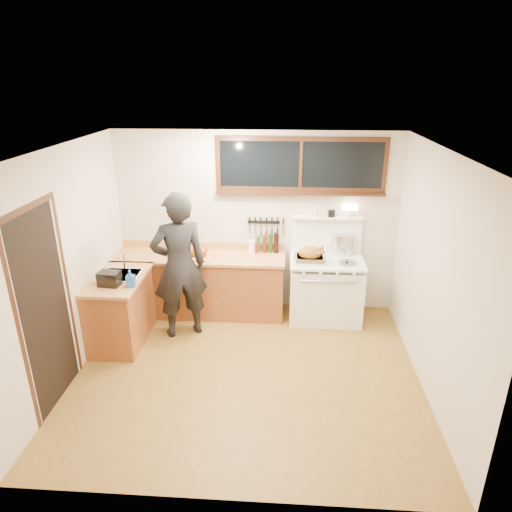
# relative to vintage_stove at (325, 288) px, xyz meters

# --- Properties ---
(ground_plane) EXTENTS (4.00, 3.50, 0.02)m
(ground_plane) POSITION_rel_vintage_stove_xyz_m (-1.00, -1.41, -0.48)
(ground_plane) COLOR brown
(room_shell) EXTENTS (4.10, 3.60, 2.65)m
(room_shell) POSITION_rel_vintage_stove_xyz_m (-1.00, -1.41, 1.18)
(room_shell) COLOR beige
(room_shell) RESTS_ON ground
(counter_back) EXTENTS (2.44, 0.64, 1.00)m
(counter_back) POSITION_rel_vintage_stove_xyz_m (-1.80, 0.04, -0.01)
(counter_back) COLOR brown
(counter_back) RESTS_ON ground
(counter_left) EXTENTS (0.64, 1.09, 0.90)m
(counter_left) POSITION_rel_vintage_stove_xyz_m (-2.70, -0.79, -0.02)
(counter_left) COLOR brown
(counter_left) RESTS_ON ground
(sink_unit) EXTENTS (0.50, 0.45, 0.37)m
(sink_unit) POSITION_rel_vintage_stove_xyz_m (-2.68, -0.71, 0.38)
(sink_unit) COLOR white
(sink_unit) RESTS_ON counter_left
(vintage_stove) EXTENTS (1.02, 0.74, 1.61)m
(vintage_stove) POSITION_rel_vintage_stove_xyz_m (0.00, 0.00, 0.00)
(vintage_stove) COLOR white
(vintage_stove) RESTS_ON ground
(back_window) EXTENTS (2.32, 0.13, 0.77)m
(back_window) POSITION_rel_vintage_stove_xyz_m (-0.40, 0.31, 1.60)
(back_window) COLOR black
(back_window) RESTS_ON room_shell
(left_doorway) EXTENTS (0.02, 1.04, 2.17)m
(left_doorway) POSITION_rel_vintage_stove_xyz_m (-2.99, -1.96, 0.62)
(left_doorway) COLOR black
(left_doorway) RESTS_ON ground
(knife_strip) EXTENTS (0.52, 0.03, 0.28)m
(knife_strip) POSITION_rel_vintage_stove_xyz_m (-0.88, 0.32, 0.84)
(knife_strip) COLOR black
(knife_strip) RESTS_ON room_shell
(man) EXTENTS (0.85, 0.73, 1.96)m
(man) POSITION_rel_vintage_stove_xyz_m (-1.94, -0.57, 0.51)
(man) COLOR black
(man) RESTS_ON ground
(soap_bottle) EXTENTS (0.10, 0.11, 0.22)m
(soap_bottle) POSITION_rel_vintage_stove_xyz_m (-2.43, -1.03, 0.54)
(soap_bottle) COLOR blue
(soap_bottle) RESTS_ON counter_left
(toaster) EXTENTS (0.27, 0.20, 0.18)m
(toaster) POSITION_rel_vintage_stove_xyz_m (-2.70, -1.01, 0.52)
(toaster) COLOR black
(toaster) RESTS_ON counter_left
(cutting_board) EXTENTS (0.49, 0.40, 0.15)m
(cutting_board) POSITION_rel_vintage_stove_xyz_m (-1.79, -0.04, 0.49)
(cutting_board) COLOR #C1854C
(cutting_board) RESTS_ON counter_back
(roast_turkey) EXTENTS (0.43, 0.30, 0.24)m
(roast_turkey) POSITION_rel_vintage_stove_xyz_m (-0.24, -0.13, 0.53)
(roast_turkey) COLOR silver
(roast_turkey) RESTS_ON vintage_stove
(stockpot) EXTENTS (0.33, 0.33, 0.30)m
(stockpot) POSITION_rel_vintage_stove_xyz_m (0.23, 0.26, 0.58)
(stockpot) COLOR silver
(stockpot) RESTS_ON vintage_stove
(saucepan) EXTENTS (0.18, 0.30, 0.13)m
(saucepan) POSITION_rel_vintage_stove_xyz_m (0.09, 0.29, 0.50)
(saucepan) COLOR silver
(saucepan) RESTS_ON vintage_stove
(pot_lid) EXTENTS (0.30, 0.30, 0.04)m
(pot_lid) POSITION_rel_vintage_stove_xyz_m (0.26, -0.14, 0.44)
(pot_lid) COLOR silver
(pot_lid) RESTS_ON vintage_stove
(coffee_tin) EXTENTS (0.13, 0.12, 0.16)m
(coffee_tin) POSITION_rel_vintage_stove_xyz_m (-1.02, 0.21, 0.51)
(coffee_tin) COLOR maroon
(coffee_tin) RESTS_ON counter_back
(pitcher) EXTENTS (0.11, 0.11, 0.18)m
(pitcher) POSITION_rel_vintage_stove_xyz_m (-1.06, 0.19, 0.52)
(pitcher) COLOR white
(pitcher) RESTS_ON counter_back
(bottle_cluster) EXTENTS (0.33, 0.07, 0.30)m
(bottle_cluster) POSITION_rel_vintage_stove_xyz_m (-0.82, 0.22, 0.57)
(bottle_cluster) COLOR black
(bottle_cluster) RESTS_ON counter_back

